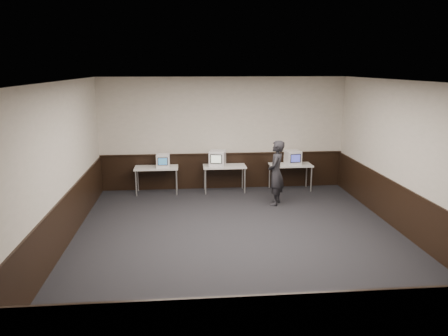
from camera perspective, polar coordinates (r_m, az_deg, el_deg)
The scene contains 18 objects.
floor at distance 9.09m, azimuth 2.19°, elevation -9.36°, with size 8.00×8.00×0.00m, color black.
ceiling at distance 8.40m, azimuth 2.38°, elevation 11.25°, with size 8.00×8.00×0.00m, color white.
back_wall at distance 12.51m, azimuth -0.12°, elevation 4.52°, with size 7.00×7.00×0.00m, color beige.
front_wall at distance 4.84m, azimuth 8.56°, elevation -9.81°, with size 7.00×7.00×0.00m, color beige.
left_wall at distance 8.86m, azimuth -20.78°, elevation 0.05°, with size 8.00×8.00×0.00m, color beige.
right_wall at distance 9.70m, azimuth 23.25°, elevation 0.91°, with size 8.00×8.00×0.00m, color beige.
wainscot_back at distance 12.71m, azimuth -0.11°, elevation -0.41°, with size 6.98×0.04×1.00m, color black.
wainscot_front at distance 5.38m, azimuth 8.08°, elevation -20.58°, with size 6.98×0.04×1.00m, color black.
wainscot_left at distance 9.15m, azimuth -20.10°, elevation -6.68°, with size 0.04×7.98×1.00m, color black.
wainscot_right at distance 9.96m, azimuth 22.57°, elevation -5.29°, with size 0.04×7.98×1.00m, color black.
wainscot_rail at distance 12.58m, azimuth -0.10°, elevation 1.87°, with size 6.98×0.06×0.04m, color black.
desk_left at distance 12.27m, azimuth -8.82°, elevation -0.20°, with size 1.20×0.60×0.75m.
desk_center at distance 12.30m, azimuth 0.05°, elevation -0.01°, with size 1.20×0.60×0.75m.
desk_right at distance 12.61m, azimuth 8.68°, elevation 0.17°, with size 1.20×0.60×0.75m.
emac_left at distance 12.19m, azimuth -7.96°, elevation 0.96°, with size 0.37×0.40×0.36m.
emac_center at distance 12.23m, azimuth -0.87°, elevation 1.29°, with size 0.52×0.54×0.43m.
emac_right at distance 12.54m, azimuth 8.98°, elevation 1.36°, with size 0.45×0.47×0.40m.
person at distance 11.17m, azimuth 6.82°, elevation -0.64°, with size 0.61×0.40×1.67m, color black.
Camera 1 is at (-1.11, -8.32, 3.48)m, focal length 35.00 mm.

